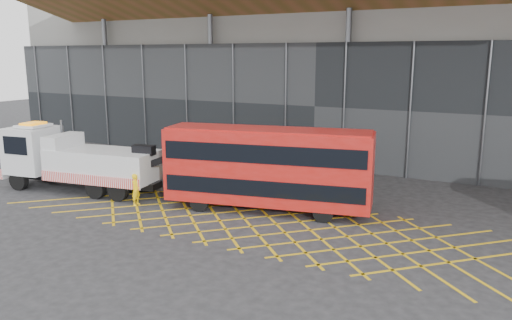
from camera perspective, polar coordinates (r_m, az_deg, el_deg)
The scene contains 6 objects.
ground_plane at distance 24.28m, azimuth -7.97°, elevation -5.50°, with size 120.00×120.00×0.00m, color #242426.
road_markings at distance 22.25m, azimuth 0.44°, elevation -7.00°, with size 24.76×7.16×0.01m.
construction_building at distance 38.92m, azimuth 10.77°, elevation 14.28°, with size 55.00×23.97×18.00m.
recovery_truck at distance 28.53m, azimuth -19.91°, elevation 0.02°, with size 10.57×3.77×3.66m.
bus_towed at distance 23.17m, azimuth 1.29°, elevation -0.66°, with size 9.88×4.22×3.92m.
worker at distance 25.06m, azimuth -13.55°, elevation -3.31°, with size 0.57×0.38×1.57m, color yellow.
Camera 1 is at (13.81, -18.62, 7.20)m, focal length 35.00 mm.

